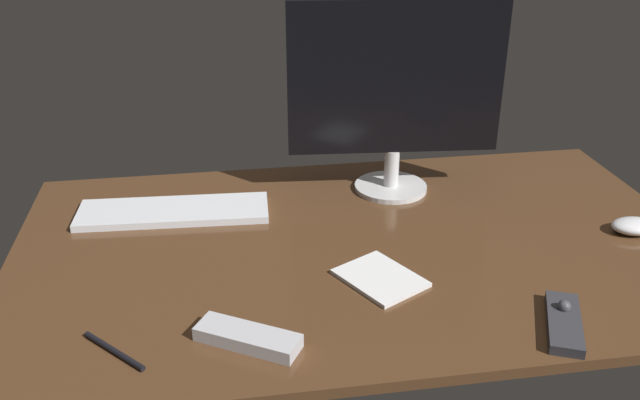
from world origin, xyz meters
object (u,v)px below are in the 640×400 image
at_px(notepad, 380,278).
at_px(pen, 114,351).
at_px(keyboard, 174,211).
at_px(media_remote, 564,322).
at_px(monitor, 395,89).
at_px(tv_remote, 248,338).
at_px(computer_mouse, 635,226).

height_order(notepad, pen, pen).
xyz_separation_m(keyboard, media_remote, (0.66, -0.52, 0.00)).
relative_size(monitor, notepad, 3.20).
bearing_deg(notepad, tv_remote, -149.28).
distance_m(computer_mouse, tv_remote, 0.86).
relative_size(notepad, pen, 1.07).
bearing_deg(media_remote, tv_remote, 109.33).
bearing_deg(media_remote, pen, 109.84).
relative_size(monitor, keyboard, 1.17).
bearing_deg(media_remote, monitor, 37.89).
bearing_deg(monitor, tv_remote, -119.84).
height_order(tv_remote, pen, tv_remote).
bearing_deg(monitor, computer_mouse, -28.06).
xyz_separation_m(keyboard, tv_remote, (0.13, -0.49, 0.00)).
relative_size(keyboard, computer_mouse, 4.27).
distance_m(keyboard, pen, 0.48).
height_order(keyboard, media_remote, media_remote).
xyz_separation_m(media_remote, notepad, (-0.27, 0.19, -0.01)).
bearing_deg(tv_remote, keyboard, 136.33).
relative_size(computer_mouse, pen, 0.69).
bearing_deg(computer_mouse, notepad, -165.19).
xyz_separation_m(monitor, notepad, (-0.12, -0.39, -0.24)).
distance_m(computer_mouse, notepad, 0.58).
relative_size(keyboard, tv_remote, 2.41).
xyz_separation_m(monitor, keyboard, (-0.51, -0.05, -0.24)).
distance_m(monitor, keyboard, 0.56).
xyz_separation_m(computer_mouse, media_remote, (-0.30, -0.28, -0.01)).
xyz_separation_m(keyboard, computer_mouse, (0.96, -0.24, 0.01)).
distance_m(monitor, notepad, 0.47).
bearing_deg(pen, computer_mouse, 59.81).
bearing_deg(monitor, pen, -132.83).
distance_m(monitor, computer_mouse, 0.58).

